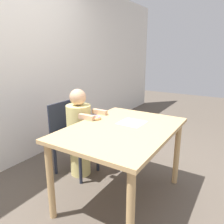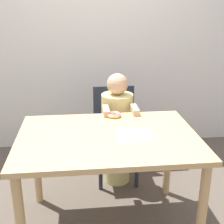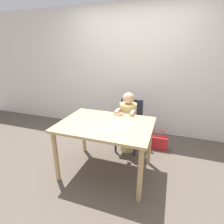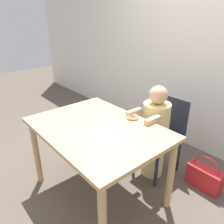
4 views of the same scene
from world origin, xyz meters
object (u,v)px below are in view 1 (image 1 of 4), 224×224
(chair, at_px, (72,136))
(donut, at_px, (96,118))
(handbag, at_px, (90,145))
(child_figure, at_px, (80,134))

(chair, relative_size, donut, 7.37)
(handbag, bearing_deg, donut, -137.25)
(chair, distance_m, donut, 0.52)
(child_figure, distance_m, donut, 0.39)
(donut, bearing_deg, chair, 81.41)
(child_figure, bearing_deg, handbag, 25.28)
(chair, xyz_separation_m, handbag, (0.50, 0.11, -0.33))
(donut, bearing_deg, child_figure, 77.77)
(child_figure, bearing_deg, donut, -102.23)
(chair, distance_m, child_figure, 0.13)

